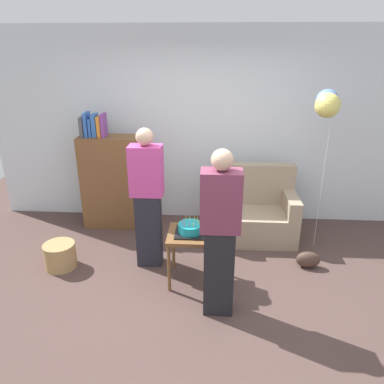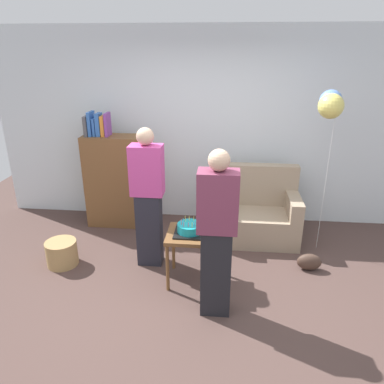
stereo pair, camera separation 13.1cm
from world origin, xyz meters
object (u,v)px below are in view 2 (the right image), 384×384
couch (255,214)px  person_holding_cake (217,235)px  balloon_bunch (331,104)px  bookshelf (115,179)px  birthday_cake (190,229)px  side_table (190,240)px  handbag (309,262)px  person_blowing_candles (148,198)px  wicker_basket (62,253)px

couch → person_holding_cake: 1.70m
couch → balloon_bunch: bearing=-14.8°
person_holding_cake → balloon_bunch: (1.20, 1.37, 0.98)m
bookshelf → birthday_cake: bookshelf is taller
bookshelf → person_holding_cake: (1.50, -1.78, 0.15)m
birthday_cake → person_holding_cake: size_ratio=0.20×
side_table → person_holding_cake: bearing=-58.1°
birthday_cake → bookshelf: bearing=132.6°
handbag → couch: bearing=128.1°
balloon_bunch → person_blowing_candles: bearing=-164.0°
handbag → person_holding_cake: bearing=-142.4°
side_table → person_holding_cake: size_ratio=0.36×
couch → side_table: (-0.77, -1.08, 0.16)m
person_holding_cake → balloon_bunch: size_ratio=0.83×
person_blowing_candles → person_holding_cake: size_ratio=1.00×
birthday_cake → balloon_bunch: 2.11m
bookshelf → balloon_bunch: 2.96m
wicker_basket → bookshelf: bearing=73.7°
birthday_cake → handbag: bearing=13.8°
bookshelf → person_blowing_candles: bearing=-54.8°
side_table → person_holding_cake: person_holding_cake is taller
wicker_basket → birthday_cake: bearing=-5.9°
birthday_cake → person_blowing_candles: bearing=148.0°
side_table → couch: bearing=54.6°
couch → person_blowing_candles: size_ratio=0.67×
person_holding_cake → couch: bearing=-100.4°
bookshelf → person_blowing_candles: 1.22m
side_table → balloon_bunch: 2.19m
person_holding_cake → handbag: (1.06, 0.81, -0.73)m
bookshelf → handbag: bearing=-20.8°
bookshelf → balloon_bunch: balloon_bunch is taller
balloon_bunch → bookshelf: bearing=171.2°
side_table → person_blowing_candles: bearing=148.0°
couch → wicker_basket: couch is taller
couch → wicker_basket: (-2.30, -0.92, -0.19)m
couch → bookshelf: bearing=173.5°
couch → handbag: 0.98m
couch → balloon_bunch: balloon_bunch is taller
couch → person_blowing_candles: 1.56m
balloon_bunch → person_holding_cake: bearing=-131.3°
handbag → person_blowing_candles: bearing=-179.4°
couch → birthday_cake: (-0.77, -1.08, 0.29)m
handbag → balloon_bunch: bearing=75.4°
side_table → birthday_cake: size_ratio=1.82×
wicker_basket → couch: bearing=21.8°
person_blowing_candles → handbag: bearing=4.3°
couch → birthday_cake: size_ratio=3.44×
person_holding_cake → wicker_basket: 2.06m
person_holding_cake → birthday_cake: bearing=-51.7°
couch → person_holding_cake: person_holding_cake is taller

